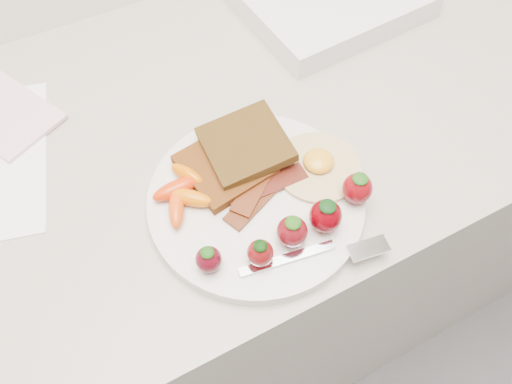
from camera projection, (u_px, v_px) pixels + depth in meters
name	position (u px, v px, depth m)	size (l,w,h in m)	color
counter	(216.00, 263.00, 1.08)	(2.00, 0.60, 0.90)	gray
plate	(256.00, 200.00, 0.62)	(0.27, 0.27, 0.02)	silver
toast_lower	(225.00, 166.00, 0.63)	(0.10, 0.10, 0.01)	#3B160A
toast_upper	(245.00, 144.00, 0.63)	(0.10, 0.10, 0.01)	black
fried_egg	(318.00, 165.00, 0.64)	(0.12, 0.12, 0.02)	beige
bacon_strips	(261.00, 188.00, 0.62)	(0.12, 0.09, 0.01)	#3A1107
baby_carrots	(182.00, 193.00, 0.61)	(0.07, 0.09, 0.02)	red
strawberries	(303.00, 223.00, 0.57)	(0.23, 0.05, 0.05)	#4A0713
fork	(324.00, 254.00, 0.57)	(0.17, 0.06, 0.00)	white
notepad	(5.00, 114.00, 0.71)	(0.10, 0.15, 0.01)	beige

